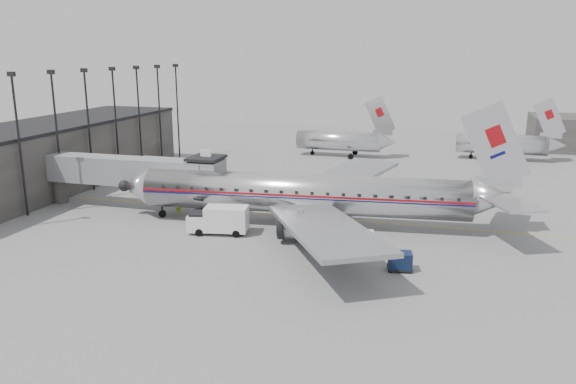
{
  "coord_description": "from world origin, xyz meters",
  "views": [
    {
      "loc": [
        15.74,
        -50.16,
        17.3
      ],
      "look_at": [
        0.25,
        3.55,
        3.2
      ],
      "focal_mm": 35.0,
      "sensor_mm": 36.0,
      "label": 1
    }
  ],
  "objects_px": {
    "airliner": "(312,194)",
    "ramp_worker": "(179,206)",
    "service_van": "(219,219)",
    "baggage_cart_navy": "(400,261)",
    "baggage_cart_white": "(361,241)"
  },
  "relations": [
    {
      "from": "ramp_worker",
      "to": "baggage_cart_white",
      "type": "bearing_deg",
      "value": -24.16
    },
    {
      "from": "service_van",
      "to": "baggage_cart_navy",
      "type": "bearing_deg",
      "value": -24.86
    },
    {
      "from": "airliner",
      "to": "ramp_worker",
      "type": "height_order",
      "value": "airliner"
    },
    {
      "from": "baggage_cart_navy",
      "to": "ramp_worker",
      "type": "bearing_deg",
      "value": 148.28
    },
    {
      "from": "service_van",
      "to": "ramp_worker",
      "type": "distance_m",
      "value": 8.52
    },
    {
      "from": "service_van",
      "to": "airliner",
      "type": "bearing_deg",
      "value": 22.49
    },
    {
      "from": "baggage_cart_navy",
      "to": "baggage_cart_white",
      "type": "distance_m",
      "value": 5.33
    },
    {
      "from": "airliner",
      "to": "ramp_worker",
      "type": "relative_size",
      "value": 22.17
    },
    {
      "from": "airliner",
      "to": "ramp_worker",
      "type": "xyz_separation_m",
      "value": [
        -14.9,
        -0.08,
        -2.34
      ]
    },
    {
      "from": "airliner",
      "to": "ramp_worker",
      "type": "bearing_deg",
      "value": 174.41
    },
    {
      "from": "service_van",
      "to": "ramp_worker",
      "type": "height_order",
      "value": "service_van"
    },
    {
      "from": "service_van",
      "to": "baggage_cart_navy",
      "type": "xyz_separation_m",
      "value": [
        17.77,
        -4.74,
        -0.61
      ]
    },
    {
      "from": "baggage_cart_navy",
      "to": "ramp_worker",
      "type": "distance_m",
      "value": 26.51
    },
    {
      "from": "service_van",
      "to": "baggage_cart_navy",
      "type": "distance_m",
      "value": 18.4
    },
    {
      "from": "airliner",
      "to": "baggage_cart_white",
      "type": "bearing_deg",
      "value": -51.01
    }
  ]
}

